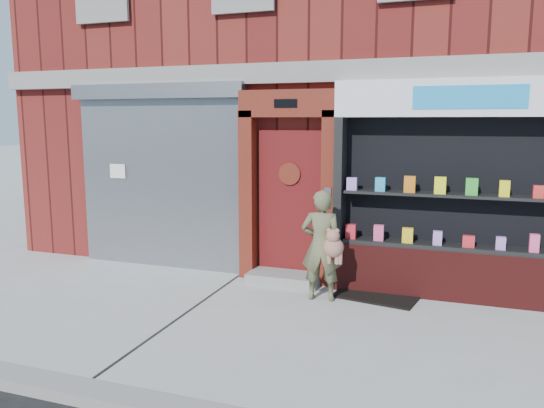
% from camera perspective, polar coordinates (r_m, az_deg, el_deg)
% --- Properties ---
extents(ground, '(80.00, 80.00, 0.00)m').
position_cam_1_polar(ground, '(6.46, 3.11, -13.37)').
color(ground, '#9E9E99').
rests_on(ground, ground).
extents(building, '(12.00, 8.16, 8.00)m').
position_cam_1_polar(building, '(11.95, 11.64, 16.25)').
color(building, maroon).
rests_on(building, ground).
extents(shutter_bay, '(3.10, 0.30, 3.04)m').
position_cam_1_polar(shutter_bay, '(9.00, -11.95, 4.11)').
color(shutter_bay, gray).
rests_on(shutter_bay, ground).
extents(red_door_bay, '(1.52, 0.58, 2.90)m').
position_cam_1_polar(red_door_bay, '(8.03, 1.75, 1.85)').
color(red_door_bay, '#59190F').
rests_on(red_door_bay, ground).
extents(pharmacy_bay, '(3.50, 0.41, 3.00)m').
position_cam_1_polar(pharmacy_bay, '(7.63, 19.81, 0.30)').
color(pharmacy_bay, '#531513').
rests_on(pharmacy_bay, ground).
extents(woman, '(0.62, 0.44, 1.53)m').
position_cam_1_polar(woman, '(7.28, 5.44, -4.45)').
color(woman, brown).
rests_on(woman, ground).
extents(doormat, '(1.25, 0.98, 0.03)m').
position_cam_1_polar(doormat, '(7.75, 11.28, -9.55)').
color(doormat, black).
rests_on(doormat, ground).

